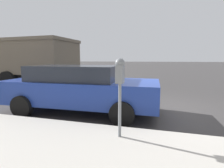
{
  "coord_description": "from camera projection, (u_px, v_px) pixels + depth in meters",
  "views": [
    {
      "loc": [
        -5.89,
        -0.07,
        1.67
      ],
      "look_at": [
        -2.19,
        0.94,
        1.12
      ],
      "focal_mm": 28.0,
      "sensor_mm": 36.0,
      "label": 1
    }
  ],
  "objects": [
    {
      "name": "parking_meter",
      "position": [
        120.0,
        78.0,
        3.27
      ],
      "size": [
        0.21,
        0.19,
        1.53
      ],
      "color": "gray",
      "rests_on": "sidewalk"
    },
    {
      "name": "ground_plane",
      "position": [
        156.0,
        109.0,
        5.88
      ],
      "size": [
        220.0,
        220.0,
        0.0
      ],
      "primitive_type": "plane",
      "color": "#3D3A3A"
    },
    {
      "name": "dump_truck",
      "position": [
        17.0,
        60.0,
        10.37
      ],
      "size": [
        3.11,
        7.31,
        2.75
      ],
      "rotation": [
        0.0,
        0.0,
        -0.04
      ],
      "color": "black",
      "rests_on": "ground_plane"
    },
    {
      "name": "car_blue",
      "position": [
        81.0,
        87.0,
        5.5
      ],
      "size": [
        2.2,
        4.74,
        1.46
      ],
      "rotation": [
        0.0,
        0.0,
        3.17
      ],
      "color": "navy",
      "rests_on": "ground_plane"
    }
  ]
}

